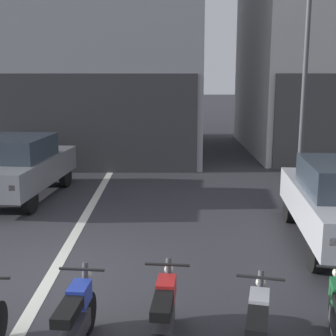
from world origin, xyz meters
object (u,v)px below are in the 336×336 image
(street_lamp, at_px, (309,53))
(motorcycle_blue_row_left_mid, at_px, (77,322))
(motorcycle_red_row_centre, at_px, (167,316))
(car_grey_crossing_near, at_px, (21,165))
(motorcycle_silver_row_right_mid, at_px, (259,333))
(car_blue_down_street, at_px, (152,127))

(street_lamp, distance_m, motorcycle_blue_row_left_mid, 10.49)
(motorcycle_red_row_centre, bearing_deg, car_grey_crossing_near, 119.40)
(motorcycle_red_row_centre, relative_size, motorcycle_silver_row_right_mid, 1.02)
(car_grey_crossing_near, bearing_deg, street_lamp, 12.38)
(car_blue_down_street, distance_m, motorcycle_blue_row_left_mid, 15.51)
(car_grey_crossing_near, distance_m, car_blue_down_street, 9.10)
(motorcycle_red_row_centre, distance_m, motorcycle_silver_row_right_mid, 1.09)
(car_grey_crossing_near, height_order, motorcycle_blue_row_left_mid, car_grey_crossing_near)
(street_lamp, xyz_separation_m, motorcycle_blue_row_left_mid, (-4.96, -8.63, -3.31))
(car_grey_crossing_near, height_order, motorcycle_silver_row_right_mid, car_grey_crossing_near)
(car_blue_down_street, bearing_deg, car_grey_crossing_near, -109.60)
(car_grey_crossing_near, distance_m, motorcycle_silver_row_right_mid, 8.64)
(motorcycle_blue_row_left_mid, relative_size, motorcycle_red_row_centre, 1.00)
(car_grey_crossing_near, relative_size, street_lamp, 0.70)
(car_grey_crossing_near, distance_m, street_lamp, 8.46)
(car_blue_down_street, relative_size, motorcycle_red_row_centre, 2.51)
(car_blue_down_street, xyz_separation_m, street_lamp, (4.71, -6.87, 2.88))
(motorcycle_blue_row_left_mid, height_order, motorcycle_silver_row_right_mid, same)
(motorcycle_blue_row_left_mid, height_order, motorcycle_red_row_centre, same)
(street_lamp, height_order, motorcycle_silver_row_right_mid, street_lamp)
(motorcycle_blue_row_left_mid, relative_size, motorcycle_silver_row_right_mid, 1.02)
(car_grey_crossing_near, relative_size, car_blue_down_street, 1.02)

